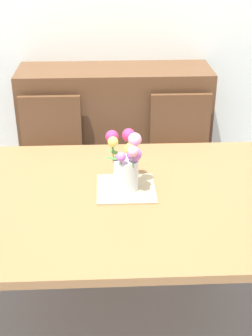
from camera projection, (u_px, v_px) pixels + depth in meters
name	position (u px, v px, depth m)	size (l,w,h in m)	color
ground_plane	(122.00, 308.00, 2.58)	(12.00, 12.00, 0.00)	#939399
back_wall	(113.00, 4.00, 3.34)	(7.00, 0.10, 2.80)	silver
dining_table	(121.00, 208.00, 2.27)	(1.88, 1.19, 0.74)	olive
chair_left	(51.00, 154.00, 3.15)	(0.42, 0.42, 0.90)	brown
chair_right	(181.00, 151.00, 3.19)	(0.42, 0.42, 0.90)	brown
dresser	(115.00, 133.00, 3.53)	(1.40, 0.47, 1.00)	brown
placemat	(126.00, 188.00, 2.29)	(0.29, 0.29, 0.01)	tan
flower_vase	(127.00, 161.00, 2.23)	(0.18, 0.23, 0.28)	silver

